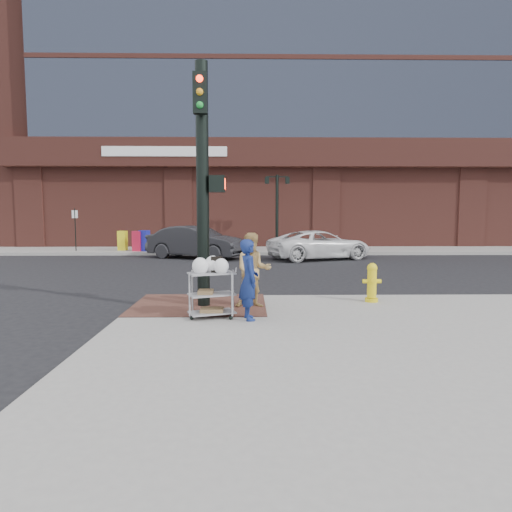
{
  "coord_description": "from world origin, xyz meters",
  "views": [
    {
      "loc": [
        0.44,
        -8.72,
        2.09
      ],
      "look_at": [
        0.59,
        0.29,
        1.25
      ],
      "focal_mm": 32.0,
      "sensor_mm": 36.0,
      "label": 1
    }
  ],
  "objects_px": {
    "woman_blue": "(249,280)",
    "utility_cart": "(212,290)",
    "traffic_signal_pole": "(204,177)",
    "pedestrian_tan": "(253,270)",
    "fire_hydrant": "(372,282)",
    "lamp_post": "(277,204)",
    "minivan_white": "(320,245)",
    "sedan_dark": "(196,242)"
  },
  "relations": [
    {
      "from": "woman_blue",
      "to": "utility_cart",
      "type": "xyz_separation_m",
      "value": [
        -0.69,
        0.15,
        -0.22
      ]
    },
    {
      "from": "traffic_signal_pole",
      "to": "pedestrian_tan",
      "type": "relative_size",
      "value": 3.23
    },
    {
      "from": "utility_cart",
      "to": "fire_hydrant",
      "type": "xyz_separation_m",
      "value": [
        3.4,
        1.5,
        -0.08
      ]
    },
    {
      "from": "lamp_post",
      "to": "utility_cart",
      "type": "distance_m",
      "value": 16.6
    },
    {
      "from": "minivan_white",
      "to": "pedestrian_tan",
      "type": "bearing_deg",
      "value": 143.77
    },
    {
      "from": "lamp_post",
      "to": "minivan_white",
      "type": "bearing_deg",
      "value": -66.96
    },
    {
      "from": "pedestrian_tan",
      "to": "sedan_dark",
      "type": "xyz_separation_m",
      "value": [
        -2.53,
        11.89,
        -0.17
      ]
    },
    {
      "from": "pedestrian_tan",
      "to": "utility_cart",
      "type": "xyz_separation_m",
      "value": [
        -0.78,
        -0.94,
        -0.25
      ]
    },
    {
      "from": "pedestrian_tan",
      "to": "fire_hydrant",
      "type": "bearing_deg",
      "value": 8.0
    },
    {
      "from": "sedan_dark",
      "to": "minivan_white",
      "type": "distance_m",
      "value": 5.73
    },
    {
      "from": "woman_blue",
      "to": "fire_hydrant",
      "type": "height_order",
      "value": "woman_blue"
    },
    {
      "from": "utility_cart",
      "to": "fire_hydrant",
      "type": "distance_m",
      "value": 3.72
    },
    {
      "from": "lamp_post",
      "to": "traffic_signal_pole",
      "type": "height_order",
      "value": "traffic_signal_pole"
    },
    {
      "from": "woman_blue",
      "to": "fire_hydrant",
      "type": "relative_size",
      "value": 1.72
    },
    {
      "from": "sedan_dark",
      "to": "woman_blue",
      "type": "bearing_deg",
      "value": -146.17
    },
    {
      "from": "minivan_white",
      "to": "woman_blue",
      "type": "bearing_deg",
      "value": 144.7
    },
    {
      "from": "traffic_signal_pole",
      "to": "pedestrian_tan",
      "type": "bearing_deg",
      "value": -8.84
    },
    {
      "from": "traffic_signal_pole",
      "to": "minivan_white",
      "type": "height_order",
      "value": "traffic_signal_pole"
    },
    {
      "from": "pedestrian_tan",
      "to": "woman_blue",
      "type": "bearing_deg",
      "value": -98.6
    },
    {
      "from": "utility_cart",
      "to": "fire_hydrant",
      "type": "relative_size",
      "value": 1.34
    },
    {
      "from": "traffic_signal_pole",
      "to": "sedan_dark",
      "type": "bearing_deg",
      "value": 97.35
    },
    {
      "from": "pedestrian_tan",
      "to": "fire_hydrant",
      "type": "height_order",
      "value": "pedestrian_tan"
    },
    {
      "from": "minivan_white",
      "to": "fire_hydrant",
      "type": "bearing_deg",
      "value": 156.47
    },
    {
      "from": "pedestrian_tan",
      "to": "traffic_signal_pole",
      "type": "bearing_deg",
      "value": 167.21
    },
    {
      "from": "sedan_dark",
      "to": "minivan_white",
      "type": "xyz_separation_m",
      "value": [
        5.7,
        -0.52,
        -0.1
      ]
    },
    {
      "from": "sedan_dark",
      "to": "fire_hydrant",
      "type": "relative_size",
      "value": 5.36
    },
    {
      "from": "minivan_white",
      "to": "utility_cart",
      "type": "bearing_deg",
      "value": 141.57
    },
    {
      "from": "traffic_signal_pole",
      "to": "utility_cart",
      "type": "height_order",
      "value": "traffic_signal_pole"
    },
    {
      "from": "traffic_signal_pole",
      "to": "fire_hydrant",
      "type": "bearing_deg",
      "value": 6.23
    },
    {
      "from": "woman_blue",
      "to": "pedestrian_tan",
      "type": "height_order",
      "value": "pedestrian_tan"
    },
    {
      "from": "minivan_white",
      "to": "fire_hydrant",
      "type": "xyz_separation_m",
      "value": [
        -0.55,
        -10.81,
        -0.07
      ]
    },
    {
      "from": "woman_blue",
      "to": "fire_hydrant",
      "type": "xyz_separation_m",
      "value": [
        2.71,
        1.65,
        -0.3
      ]
    },
    {
      "from": "minivan_white",
      "to": "utility_cart",
      "type": "relative_size",
      "value": 4.11
    },
    {
      "from": "traffic_signal_pole",
      "to": "fire_hydrant",
      "type": "height_order",
      "value": "traffic_signal_pole"
    },
    {
      "from": "traffic_signal_pole",
      "to": "minivan_white",
      "type": "distance_m",
      "value": 12.16
    },
    {
      "from": "fire_hydrant",
      "to": "minivan_white",
      "type": "bearing_deg",
      "value": 87.1
    },
    {
      "from": "minivan_white",
      "to": "utility_cart",
      "type": "height_order",
      "value": "minivan_white"
    },
    {
      "from": "fire_hydrant",
      "to": "sedan_dark",
      "type": "bearing_deg",
      "value": 114.45
    },
    {
      "from": "traffic_signal_pole",
      "to": "utility_cart",
      "type": "relative_size",
      "value": 4.34
    },
    {
      "from": "sedan_dark",
      "to": "fire_hydrant",
      "type": "distance_m",
      "value": 12.45
    },
    {
      "from": "utility_cart",
      "to": "pedestrian_tan",
      "type": "bearing_deg",
      "value": 50.39
    },
    {
      "from": "pedestrian_tan",
      "to": "minivan_white",
      "type": "bearing_deg",
      "value": 70.45
    }
  ]
}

